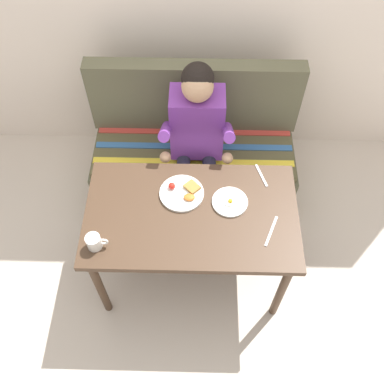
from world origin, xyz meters
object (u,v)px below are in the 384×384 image
couch (194,154)px  coffee_mug (94,242)px  plate_breakfast (182,193)px  plate_eggs (230,202)px  knife (271,231)px  table (191,221)px  person (197,133)px  fork (261,175)px

couch → coffee_mug: size_ratio=12.20×
plate_breakfast → coffee_mug: 0.57m
plate_breakfast → coffee_mug: bearing=-142.3°
plate_eggs → knife: 0.29m
table → couch: (0.00, 0.76, -0.32)m
plate_eggs → coffee_mug: (-0.72, -0.29, 0.04)m
person → plate_breakfast: 0.47m
table → coffee_mug: coffee_mug is taller
fork → knife: size_ratio=0.85×
table → plate_breakfast: plate_breakfast is taller
coffee_mug → fork: size_ratio=0.69×
plate_eggs → couch: bearing=107.4°
plate_breakfast → person: bearing=80.7°
coffee_mug → fork: (0.91, 0.49, -0.04)m
plate_breakfast → fork: bearing=17.0°
person → plate_breakfast: bearing=-99.3°
person → coffee_mug: (-0.53, -0.81, 0.03)m
coffee_mug → couch: bearing=62.8°
plate_breakfast → plate_eggs: (0.27, -0.06, -0.00)m
plate_breakfast → fork: size_ratio=1.50×
plate_eggs → coffee_mug: bearing=-158.0°
couch → person: person is taller
couch → fork: bearing=-50.3°
table → plate_breakfast: (-0.05, 0.13, 0.09)m
fork → table: bearing=-165.1°
person → knife: 0.81m
table → knife: knife is taller
knife → coffee_mug: bearing=-151.0°
person → fork: 0.50m
couch → coffee_mug: 1.19m
couch → person: (0.02, -0.17, 0.41)m
couch → knife: bearing=-63.4°
couch → fork: couch is taller
plate_eggs → knife: size_ratio=1.02×
fork → plate_eggs: bearing=-153.0°
person → knife: (0.42, -0.70, -0.01)m
table → plate_eggs: 0.25m
person → coffee_mug: person is taller
couch → knife: couch is taller
couch → plate_eggs: size_ratio=7.05×
person → fork: person is taller
table → person: person is taller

